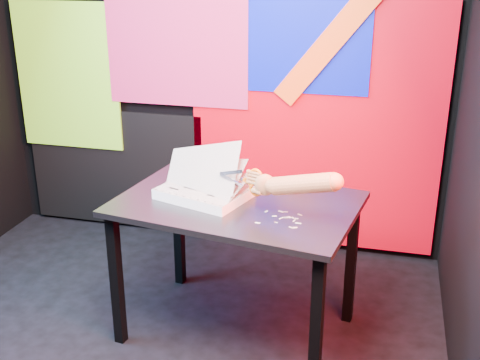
# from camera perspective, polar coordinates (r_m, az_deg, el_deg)

# --- Properties ---
(room) EXTENTS (3.01, 3.01, 2.71)m
(room) POSITION_cam_1_polar(r_m,az_deg,el_deg) (2.54, -12.04, 7.88)
(room) COLOR black
(room) RESTS_ON ground
(backdrop) EXTENTS (2.88, 0.05, 2.08)m
(backdrop) POSITION_cam_1_polar(r_m,az_deg,el_deg) (3.94, -1.52, 6.98)
(backdrop) COLOR #C30012
(backdrop) RESTS_ON ground
(work_table) EXTENTS (1.26, 0.94, 0.75)m
(work_table) POSITION_cam_1_polar(r_m,az_deg,el_deg) (3.00, -0.28, -3.66)
(work_table) COLOR black
(work_table) RESTS_ON ground
(printout_stack) EXTENTS (0.49, 0.42, 0.31)m
(printout_stack) POSITION_cam_1_polar(r_m,az_deg,el_deg) (3.00, -3.43, -1.10)
(printout_stack) COLOR silver
(printout_stack) RESTS_ON work_table
(scissors) EXTENTS (0.23, 0.09, 0.14)m
(scissors) POSITION_cam_1_polar(r_m,az_deg,el_deg) (2.80, 1.23, -0.17)
(scissors) COLOR silver
(scissors) RESTS_ON printout_stack
(hand_forearm) EXTENTS (0.45, 0.21, 0.18)m
(hand_forearm) POSITION_cam_1_polar(r_m,az_deg,el_deg) (2.67, 5.40, -0.38)
(hand_forearm) COLOR #B87547
(hand_forearm) RESTS_ON work_table
(paper_clippings) EXTENTS (0.21, 0.18, 0.00)m
(paper_clippings) POSITION_cam_1_polar(r_m,az_deg,el_deg) (2.78, 4.35, -3.66)
(paper_clippings) COLOR beige
(paper_clippings) RESTS_ON work_table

